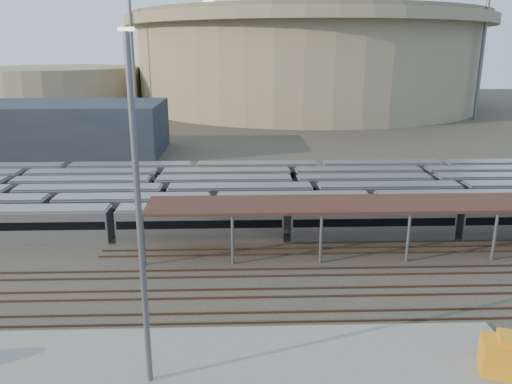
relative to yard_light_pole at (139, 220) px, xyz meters
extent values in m
plane|color=#383026|center=(4.44, 16.53, -10.87)|extent=(420.00, 420.00, 0.00)
cube|color=gray|center=(-0.56, 1.53, -10.77)|extent=(50.00, 9.00, 0.20)
cube|color=#AEADB2|center=(10.83, 24.53, -9.07)|extent=(112.00, 2.90, 3.60)
cube|color=#AEADB2|center=(2.64, 28.73, -9.07)|extent=(112.00, 2.90, 3.60)
cube|color=#AEADB2|center=(-3.62, 32.93, -9.07)|extent=(112.00, 2.90, 3.60)
cube|color=#AEADB2|center=(13.05, 37.13, -9.07)|extent=(112.00, 2.90, 3.60)
cube|color=#AEADB2|center=(13.23, 41.33, -9.07)|extent=(112.00, 2.90, 3.60)
cube|color=#AEADB2|center=(-1.03, 45.53, -9.07)|extent=(112.00, 2.90, 3.60)
cylinder|color=#5C5C62|center=(-3.56, 17.83, -8.37)|extent=(0.30, 0.30, 5.00)
cylinder|color=#5C5C62|center=(-3.56, 23.23, -8.37)|extent=(0.30, 0.30, 5.00)
cylinder|color=#5C5C62|center=(5.01, 17.83, -8.37)|extent=(0.30, 0.30, 5.00)
cylinder|color=#5C5C62|center=(5.01, 23.23, -8.37)|extent=(0.30, 0.30, 5.00)
cylinder|color=#5C5C62|center=(13.59, 17.83, -8.37)|extent=(0.30, 0.30, 5.00)
cylinder|color=#5C5C62|center=(13.59, 23.23, -8.37)|extent=(0.30, 0.30, 5.00)
cylinder|color=#5C5C62|center=(22.16, 17.83, -8.37)|extent=(0.30, 0.30, 5.00)
cylinder|color=#5C5C62|center=(22.16, 23.23, -8.37)|extent=(0.30, 0.30, 5.00)
cylinder|color=#5C5C62|center=(30.73, 17.83, -8.37)|extent=(0.30, 0.30, 5.00)
cylinder|color=#5C5C62|center=(30.73, 23.23, -8.37)|extent=(0.30, 0.30, 5.00)
cube|color=#372016|center=(26.44, 20.53, -5.72)|extent=(60.00, 6.00, 0.30)
cube|color=#4C3323|center=(4.44, 14.78, -10.78)|extent=(170.00, 0.12, 0.18)
cube|color=#4C3323|center=(4.44, 16.28, -10.78)|extent=(170.00, 0.12, 0.18)
cube|color=#4C3323|center=(4.44, 10.78, -10.78)|extent=(170.00, 0.12, 0.18)
cube|color=#4C3323|center=(4.44, 12.28, -10.78)|extent=(170.00, 0.12, 0.18)
cube|color=#4C3323|center=(4.44, 6.78, -10.78)|extent=(170.00, 0.12, 0.18)
cube|color=#4C3323|center=(4.44, 8.28, -10.78)|extent=(170.00, 0.12, 0.18)
cylinder|color=gray|center=(29.44, 156.53, 3.13)|extent=(116.00, 116.00, 28.00)
cylinder|color=gray|center=(29.44, 156.53, 18.63)|extent=(124.00, 124.00, 3.00)
cylinder|color=#655E47|center=(29.44, 156.53, 20.88)|extent=(120.00, 120.00, 1.50)
cylinder|color=gray|center=(-55.56, 146.53, -3.87)|extent=(56.00, 56.00, 14.00)
cube|color=#1E232D|center=(-30.56, 71.53, -5.87)|extent=(42.00, 20.00, 10.00)
cylinder|color=#5C5C62|center=(-25.56, 126.53, 7.13)|extent=(1.00, 1.00, 36.00)
cylinder|color=#5C5C62|center=(74.44, 116.53, 7.13)|extent=(1.00, 1.00, 36.00)
cylinder|color=#5C5C62|center=(-5.56, 176.53, 7.13)|extent=(1.00, 1.00, 36.00)
cube|color=#FFF2CC|center=(-5.56, 176.53, 26.33)|extent=(4.00, 0.60, 2.40)
cylinder|color=#5C5C62|center=(0.00, 0.00, -0.18)|extent=(0.36, 0.36, 20.97)
cube|color=#FFF2CC|center=(0.00, 0.00, 10.40)|extent=(0.81, 0.33, 0.20)
cube|color=orange|center=(22.94, -0.07, -9.57)|extent=(4.02, 3.16, 2.20)
camera|label=1|loc=(5.78, -27.09, 9.50)|focal=35.00mm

